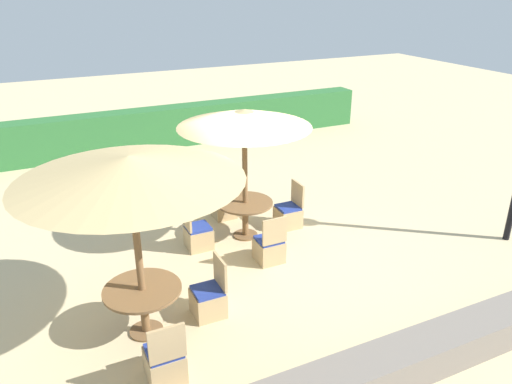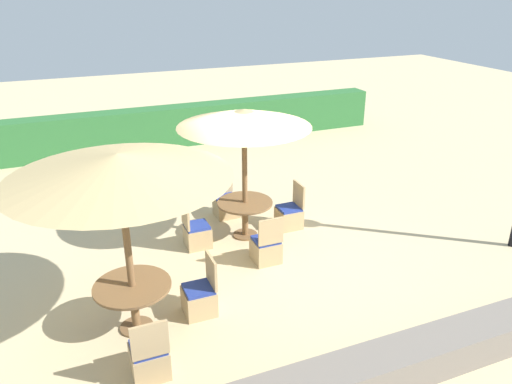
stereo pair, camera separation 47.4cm
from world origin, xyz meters
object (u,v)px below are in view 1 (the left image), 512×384
object	(u,v)px
parasol_center	(244,119)
patio_chair_front_left_south	(165,362)
patio_chair_center_west	(198,235)
parasol_front_left	(129,169)
round_table_center	(245,209)
patio_chair_center_east	(289,214)
round_table_front_left	(143,298)
patio_chair_front_left_east	(209,299)
patio_chair_center_north	(223,205)
patio_chair_center_south	(269,248)

from	to	relation	value
parasol_center	patio_chair_front_left_south	bearing A→B (deg)	-129.13
patio_chair_center_west	parasol_front_left	distance (m)	3.35
round_table_center	patio_chair_center_east	size ratio (longest dim) A/B	1.15
parasol_center	round_table_front_left	xyz separation A→B (m)	(-2.49, -2.05, -1.79)
round_table_center	patio_chair_center_east	world-z (taller)	patio_chair_center_east
round_table_front_left	patio_chair_front_left_east	size ratio (longest dim) A/B	1.18
round_table_center	patio_chair_front_left_south	distance (m)	3.96
round_table_front_left	patio_chair_front_left_east	bearing A→B (deg)	-0.12
parasol_front_left	patio_chair_front_left_south	size ratio (longest dim) A/B	3.14
parasol_center	patio_chair_center_west	xyz separation A→B (m)	(-1.00, -0.05, -2.11)
parasol_center	round_table_center	distance (m)	1.80
patio_chair_center_north	patio_chair_front_left_east	world-z (taller)	same
patio_chair_center_south	patio_chair_center_west	bearing A→B (deg)	134.62
patio_chair_front_left_east	round_table_center	bearing A→B (deg)	-36.68
patio_chair_center_south	parasol_center	bearing A→B (deg)	89.58
patio_chair_center_west	patio_chair_center_north	bearing A→B (deg)	137.99
patio_chair_center_south	patio_chair_center_west	distance (m)	1.42
parasol_center	patio_chair_front_left_south	xyz separation A→B (m)	(-2.49, -3.06, -2.11)
patio_chair_center_east	patio_chair_front_left_south	world-z (taller)	same
parasol_center	patio_chair_center_north	distance (m)	2.33
patio_chair_center_north	patio_chair_front_left_south	xyz separation A→B (m)	(-2.43, -4.06, 0.00)
patio_chair_center_east	patio_chair_front_left_east	distance (m)	3.23
patio_chair_center_south	parasol_front_left	world-z (taller)	parasol_front_left
parasol_front_left	patio_chair_front_left_east	distance (m)	2.44
patio_chair_center_east	patio_chair_center_south	bearing A→B (deg)	137.23
patio_chair_front_left_south	parasol_center	bearing A→B (deg)	50.87
patio_chair_center_south	patio_chair_center_west	size ratio (longest dim) A/B	1.00
patio_chair_front_left_south	patio_chair_front_left_east	bearing A→B (deg)	46.39
parasol_center	round_table_front_left	bearing A→B (deg)	-140.63
parasol_front_left	patio_chair_front_left_east	world-z (taller)	parasol_front_left
parasol_center	patio_chair_center_east	size ratio (longest dim) A/B	2.74
parasol_front_left	patio_chair_front_left_south	bearing A→B (deg)	-89.87
round_table_center	parasol_front_left	size ratio (longest dim) A/B	0.37
patio_chair_center_west	round_table_front_left	size ratio (longest dim) A/B	0.85
round_table_center	patio_chair_center_west	size ratio (longest dim) A/B	1.15
round_table_center	patio_chair_center_north	distance (m)	1.05
round_table_center	round_table_front_left	world-z (taller)	round_table_front_left
parasol_front_left	parasol_center	bearing A→B (deg)	39.37
patio_chair_center_west	patio_chair_front_left_east	bearing A→B (deg)	-14.61
patio_chair_center_south	round_table_front_left	xyz separation A→B (m)	(-2.49, -0.99, 0.32)
patio_chair_center_south	round_table_front_left	bearing A→B (deg)	-158.31
patio_chair_front_left_south	patio_chair_center_south	bearing A→B (deg)	38.92
patio_chair_center_east	patio_chair_center_north	bearing A→B (deg)	45.91
patio_chair_center_south	patio_chair_front_left_east	world-z (taller)	same
patio_chair_center_north	patio_chair_front_left_east	size ratio (longest dim) A/B	1.00
patio_chair_center_north	patio_chair_center_south	bearing A→B (deg)	91.44
round_table_front_left	parasol_center	bearing A→B (deg)	39.37
patio_chair_center_south	patio_chair_front_left_south	world-z (taller)	same
patio_chair_center_south	patio_chair_center_east	distance (m)	1.44
round_table_center	round_table_front_left	bearing A→B (deg)	-140.63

